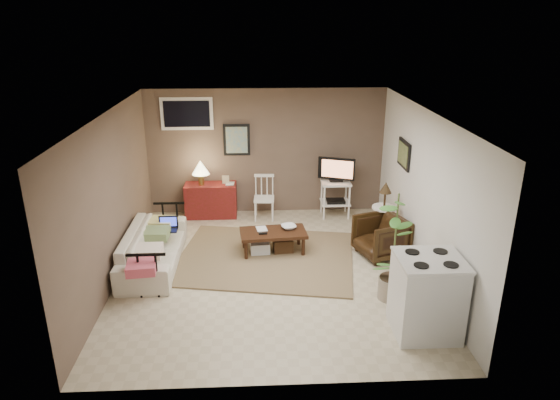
{
  "coord_description": "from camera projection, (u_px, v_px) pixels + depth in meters",
  "views": [
    {
      "loc": [
        -0.19,
        -6.73,
        3.65
      ],
      "look_at": [
        0.16,
        0.35,
        1.02
      ],
      "focal_mm": 32.0,
      "sensor_mm": 36.0,
      "label": 1
    }
  ],
  "objects": [
    {
      "name": "bowl",
      "position": [
        289.0,
        222.0,
        8.1
      ],
      "size": [
        0.25,
        0.12,
        0.24
      ],
      "primitive_type": "imported",
      "rotation": [
        0.0,
        0.0,
        0.28
      ],
      "color": "#321A0D",
      "rests_on": "coffee_table"
    },
    {
      "name": "rug",
      "position": [
        266.0,
        257.0,
        7.98
      ],
      "size": [
        3.08,
        2.63,
        0.03
      ],
      "primitive_type": "cube",
      "rotation": [
        0.0,
        0.0,
        -0.17
      ],
      "color": "#7D6749",
      "rests_on": "floor"
    },
    {
      "name": "sofa_pillows",
      "position": [
        152.0,
        243.0,
        7.4
      ],
      "size": [
        0.38,
        1.89,
        0.13
      ],
      "primitive_type": null,
      "color": "#F5DECB",
      "rests_on": "sofa"
    },
    {
      "name": "art_right",
      "position": [
        404.0,
        154.0,
        8.14
      ],
      "size": [
        0.03,
        0.6,
        0.45
      ],
      "primitive_type": "cube",
      "color": "black"
    },
    {
      "name": "window",
      "position": [
        187.0,
        114.0,
        9.15
      ],
      "size": [
        0.96,
        0.03,
        0.6
      ],
      "primitive_type": "cube",
      "color": "white"
    },
    {
      "name": "potted_plant",
      "position": [
        395.0,
        244.0,
        6.57
      ],
      "size": [
        0.39,
        0.39,
        1.55
      ],
      "color": "gray",
      "rests_on": "floor"
    },
    {
      "name": "sofa",
      "position": [
        153.0,
        242.0,
        7.65
      ],
      "size": [
        0.58,
        1.99,
        0.78
      ],
      "primitive_type": "imported",
      "rotation": [
        0.0,
        0.0,
        1.57
      ],
      "color": "silver",
      "rests_on": "floor"
    },
    {
      "name": "book_console",
      "position": [
        226.0,
        179.0,
        9.39
      ],
      "size": [
        0.16,
        0.03,
        0.21
      ],
      "primitive_type": "imported",
      "rotation": [
        0.0,
        0.0,
        -0.06
      ],
      "color": "#321A0D",
      "rests_on": "red_console"
    },
    {
      "name": "art_back",
      "position": [
        237.0,
        140.0,
        9.37
      ],
      "size": [
        0.5,
        0.03,
        0.6
      ],
      "primitive_type": "cube",
      "color": "black"
    },
    {
      "name": "armchair",
      "position": [
        381.0,
        235.0,
        7.95
      ],
      "size": [
        0.85,
        0.88,
        0.72
      ],
      "primitive_type": "imported",
      "rotation": [
        0.0,
        0.0,
        -1.23
      ],
      "color": "black",
      "rests_on": "floor"
    },
    {
      "name": "sofa_end_rails",
      "position": [
        160.0,
        245.0,
        7.67
      ],
      "size": [
        0.53,
        1.98,
        0.67
      ],
      "primitive_type": null,
      "color": "black",
      "rests_on": "floor"
    },
    {
      "name": "coffee_table",
      "position": [
        273.0,
        240.0,
        8.09
      ],
      "size": [
        1.1,
        0.64,
        0.4
      ],
      "color": "#321A0D",
      "rests_on": "floor"
    },
    {
      "name": "red_console",
      "position": [
        210.0,
        197.0,
        9.52
      ],
      "size": [
        0.97,
        0.43,
        1.12
      ],
      "color": "maroon",
      "rests_on": "floor"
    },
    {
      "name": "spindle_chair",
      "position": [
        264.0,
        199.0,
        9.42
      ],
      "size": [
        0.39,
        0.39,
        0.83
      ],
      "color": "white",
      "rests_on": "floor"
    },
    {
      "name": "laptop",
      "position": [
        168.0,
        226.0,
        7.93
      ],
      "size": [
        0.31,
        0.22,
        0.21
      ],
      "color": "black",
      "rests_on": "sofa"
    },
    {
      "name": "floor",
      "position": [
        271.0,
        271.0,
        7.58
      ],
      "size": [
        5.0,
        5.0,
        0.0
      ],
      "primitive_type": "plane",
      "color": "#C1B293",
      "rests_on": "ground"
    },
    {
      "name": "tv_stand",
      "position": [
        336.0,
        186.0,
        9.45
      ],
      "size": [
        0.67,
        0.44,
        1.16
      ],
      "color": "white",
      "rests_on": "floor"
    },
    {
      "name": "book_table",
      "position": [
        257.0,
        223.0,
        8.05
      ],
      "size": [
        0.17,
        0.04,
        0.23
      ],
      "primitive_type": "imported",
      "rotation": [
        0.0,
        0.0,
        0.16
      ],
      "color": "#321A0D",
      "rests_on": "coffee_table"
    },
    {
      "name": "side_table",
      "position": [
        384.0,
        206.0,
        8.31
      ],
      "size": [
        0.4,
        0.4,
        1.08
      ],
      "color": "white",
      "rests_on": "floor"
    },
    {
      "name": "stove",
      "position": [
        427.0,
        296.0,
        5.96
      ],
      "size": [
        0.77,
        0.72,
        1.01
      ],
      "color": "silver",
      "rests_on": "floor"
    }
  ]
}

